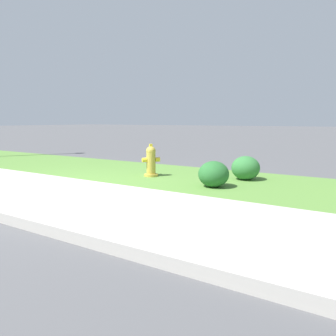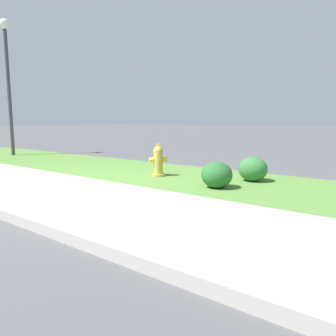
{
  "view_description": "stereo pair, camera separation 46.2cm",
  "coord_description": "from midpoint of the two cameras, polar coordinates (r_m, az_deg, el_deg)",
  "views": [
    {
      "loc": [
        4.34,
        -3.22,
        1.13
      ],
      "look_at": [
        1.68,
        1.0,
        0.4
      ],
      "focal_mm": 35.0,
      "sensor_mm": 36.0,
      "label": 1
    },
    {
      "loc": [
        4.71,
        -2.96,
        1.13
      ],
      "look_at": [
        1.68,
        1.0,
        0.4
      ],
      "focal_mm": 35.0,
      "sensor_mm": 36.0,
      "label": 2
    }
  ],
  "objects": [
    {
      "name": "ground_plane",
      "position": [
        5.6,
        -23.01,
        -3.99
      ],
      "size": [
        120.0,
        120.0,
        0.0
      ],
      "primitive_type": "plane",
      "color": "#515154"
    },
    {
      "name": "sidewalk_pavement",
      "position": [
        5.59,
        -23.02,
        -3.94
      ],
      "size": [
        18.0,
        2.19,
        0.01
      ],
      "primitive_type": "cube",
      "color": "#BCB7AD",
      "rests_on": "ground"
    },
    {
      "name": "shrub_bush_near_lamp",
      "position": [
        6.35,
        11.36,
        -0.0
      ],
      "size": [
        0.54,
        0.54,
        0.46
      ],
      "color": "#337538",
      "rests_on": "ground"
    },
    {
      "name": "grass_verge",
      "position": [
        7.23,
        -7.05,
        -0.69
      ],
      "size": [
        18.0,
        2.67,
        0.01
      ],
      "primitive_type": "cube",
      "color": "#568438",
      "rests_on": "ground"
    },
    {
      "name": "fire_hydrant_by_grass_verge",
      "position": [
        6.61,
        -5.0,
        1.2
      ],
      "size": [
        0.34,
        0.34,
        0.66
      ],
      "rotation": [
        0.0,
        0.0,
        0.88
      ],
      "color": "gold",
      "rests_on": "ground"
    },
    {
      "name": "shrub_bush_mid_verge",
      "position": [
        5.57,
        5.61,
        -1.08
      ],
      "size": [
        0.52,
        0.52,
        0.45
      ],
      "color": "#28662D",
      "rests_on": "ground"
    }
  ]
}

